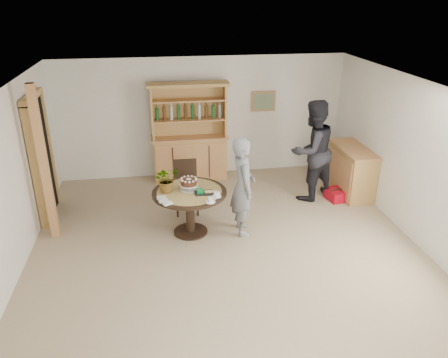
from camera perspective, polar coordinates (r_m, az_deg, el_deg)
ground at (r=6.60m, az=0.85°, el=-10.78°), size 7.00×7.00×0.00m
room_shell at (r=5.80m, az=0.97°, el=3.60°), size 6.04×7.04×2.52m
doorway at (r=8.06m, az=-22.79°, el=2.74°), size 0.13×1.10×2.18m
pine_post at (r=7.23m, az=-22.47°, el=1.70°), size 0.12×0.12×2.50m
hutch at (r=9.15m, az=-4.49°, el=4.14°), size 1.62×0.54×2.04m
sideboard at (r=8.86m, az=16.30°, el=1.06°), size 0.54×1.26×0.94m
dining_table at (r=7.06m, az=-4.50°, el=-2.71°), size 1.20×1.20×0.76m
dining_chair at (r=7.84m, az=-5.01°, el=-0.51°), size 0.42×0.42×0.95m
birthday_cake at (r=6.99m, az=-4.61°, el=-0.48°), size 0.30×0.30×0.20m
flower_vase at (r=6.94m, az=-7.51°, el=-0.01°), size 0.47×0.44×0.42m
gift_tray at (r=6.89m, az=-2.68°, el=-1.69°), size 0.30×0.20×0.08m
coffee_cup_a at (r=6.76m, az=-0.97°, el=-2.04°), size 0.15×0.15×0.09m
coffee_cup_b at (r=6.60m, az=-1.79°, el=-2.78°), size 0.15×0.15×0.08m
napkins at (r=6.69m, az=-7.82°, el=-2.80°), size 0.24×0.33×0.03m
teen_boy at (r=6.98m, az=2.47°, el=-0.97°), size 0.40×0.60×1.65m
adult_person at (r=8.30m, az=11.44°, el=3.65°), size 1.14×1.03×1.92m
red_suitcase at (r=8.72m, az=15.20°, el=-1.85°), size 0.66×0.50×0.21m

